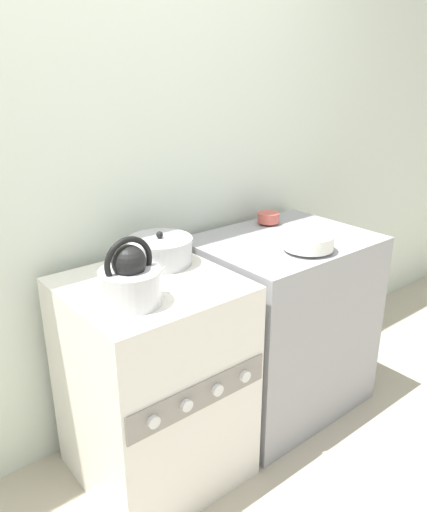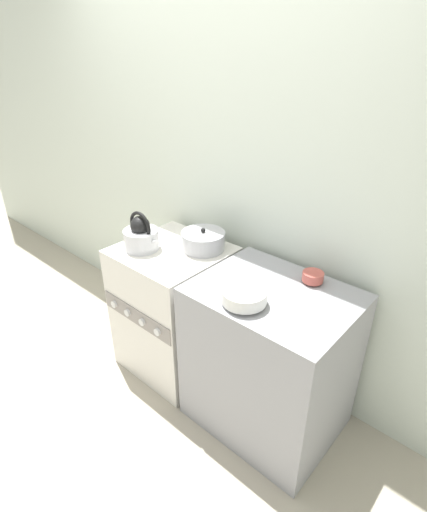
% 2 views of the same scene
% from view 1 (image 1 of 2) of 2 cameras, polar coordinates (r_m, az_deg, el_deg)
% --- Properties ---
extents(ground_plane, '(12.00, 12.00, 0.00)m').
position_cam_1_polar(ground_plane, '(2.17, -1.40, -27.09)').
color(ground_plane, '#B2A893').
extents(wall_back, '(7.00, 0.06, 2.50)m').
position_cam_1_polar(wall_back, '(2.07, -13.67, 10.34)').
color(wall_back, silver).
rests_on(wall_back, ground_plane).
extents(stove, '(0.62, 0.63, 0.86)m').
position_cam_1_polar(stove, '(2.07, -6.78, -14.01)').
color(stove, silver).
rests_on(stove, ground_plane).
extents(counter, '(0.79, 0.62, 0.87)m').
position_cam_1_polar(counter, '(2.47, 7.66, -7.60)').
color(counter, '#99999E').
rests_on(counter, ground_plane).
extents(kettle, '(0.26, 0.21, 0.24)m').
position_cam_1_polar(kettle, '(1.67, -9.45, -2.68)').
color(kettle, silver).
rests_on(kettle, stove).
extents(cooking_pot, '(0.26, 0.26, 0.14)m').
position_cam_1_polar(cooking_pot, '(2.01, -6.11, 0.61)').
color(cooking_pot, '#B2B2B7').
rests_on(cooking_pot, stove).
extents(enamel_bowl, '(0.21, 0.21, 0.07)m').
position_cam_1_polar(enamel_bowl, '(2.14, 10.80, 1.62)').
color(enamel_bowl, white).
rests_on(enamel_bowl, counter).
extents(small_ceramic_bowl, '(0.11, 0.11, 0.06)m').
position_cam_1_polar(small_ceramic_bowl, '(2.48, 6.29, 4.37)').
color(small_ceramic_bowl, '#B75147').
rests_on(small_ceramic_bowl, counter).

